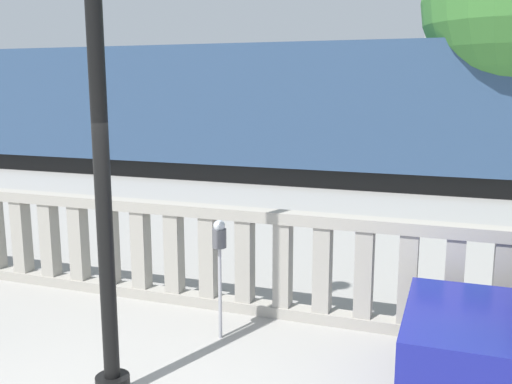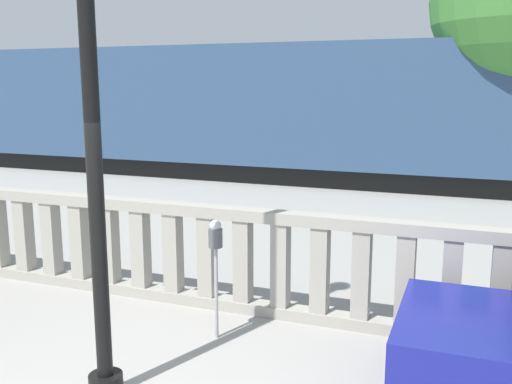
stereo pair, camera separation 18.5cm
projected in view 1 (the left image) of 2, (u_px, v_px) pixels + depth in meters
The scene contains 4 objects.
balustrade at pixel (245, 261), 7.07m from camera, with size 17.67×0.24×1.32m.
lamppost at pixel (94, 9), 4.59m from camera, with size 0.31×0.31×6.56m.
parking_meter at pixel (219, 246), 6.23m from camera, with size 0.16×0.16×1.37m.
train_near at pixel (359, 112), 16.15m from camera, with size 25.67×3.02×4.52m.
Camera 1 is at (2.41, -3.10, 2.81)m, focal length 40.00 mm.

